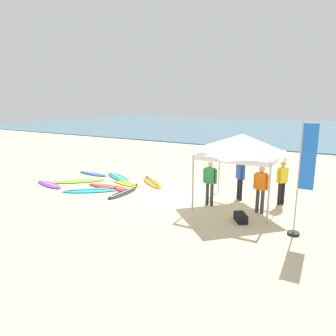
{
  "coord_description": "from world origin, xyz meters",
  "views": [
    {
      "loc": [
        6.38,
        -11.44,
        4.03
      ],
      "look_at": [
        -0.35,
        0.46,
        1.0
      ],
      "focal_mm": 33.79,
      "sensor_mm": 36.0,
      "label": 1
    }
  ],
  "objects_px": {
    "surfboard_orange": "(152,182)",
    "person_green": "(210,180)",
    "surfboard_teal": "(118,177)",
    "person_orange": "(261,186)",
    "surfboard_purple": "(49,184)",
    "banner_flag": "(302,185)",
    "surfboard_blue": "(93,174)",
    "surfboard_yellow": "(126,183)",
    "surfboard_black": "(122,193)",
    "surfboard_cyan": "(92,190)",
    "canopy_tent": "(242,144)",
    "surfboard_red": "(110,187)",
    "person_blue": "(240,176)",
    "surfboard_lime": "(78,181)",
    "person_yellow": "(282,180)",
    "gear_bag_near_tent": "(241,218)"
  },
  "relations": [
    {
      "from": "surfboard_teal",
      "to": "surfboard_yellow",
      "type": "relative_size",
      "value": 1.25
    },
    {
      "from": "surfboard_black",
      "to": "gear_bag_near_tent",
      "type": "distance_m",
      "value": 5.37
    },
    {
      "from": "canopy_tent",
      "to": "surfboard_black",
      "type": "xyz_separation_m",
      "value": [
        -4.79,
        -1.1,
        -2.35
      ]
    },
    {
      "from": "surfboard_black",
      "to": "surfboard_teal",
      "type": "distance_m",
      "value": 2.93
    },
    {
      "from": "banner_flag",
      "to": "gear_bag_near_tent",
      "type": "relative_size",
      "value": 5.67
    },
    {
      "from": "surfboard_orange",
      "to": "gear_bag_near_tent",
      "type": "bearing_deg",
      "value": -27.54
    },
    {
      "from": "surfboard_black",
      "to": "surfboard_blue",
      "type": "height_order",
      "value": "same"
    },
    {
      "from": "canopy_tent",
      "to": "surfboard_red",
      "type": "height_order",
      "value": "canopy_tent"
    },
    {
      "from": "surfboard_blue",
      "to": "surfboard_teal",
      "type": "relative_size",
      "value": 0.85
    },
    {
      "from": "surfboard_blue",
      "to": "surfboard_yellow",
      "type": "height_order",
      "value": "same"
    },
    {
      "from": "surfboard_red",
      "to": "person_green",
      "type": "xyz_separation_m",
      "value": [
        4.91,
        -0.01,
        0.95
      ]
    },
    {
      "from": "surfboard_cyan",
      "to": "banner_flag",
      "type": "relative_size",
      "value": 0.71
    },
    {
      "from": "surfboard_lime",
      "to": "person_green",
      "type": "xyz_separation_m",
      "value": [
        6.99,
        -0.08,
        0.95
      ]
    },
    {
      "from": "surfboard_purple",
      "to": "surfboard_red",
      "type": "height_order",
      "value": "same"
    },
    {
      "from": "surfboard_lime",
      "to": "person_yellow",
      "type": "bearing_deg",
      "value": 8.43
    },
    {
      "from": "surfboard_blue",
      "to": "surfboard_purple",
      "type": "height_order",
      "value": "same"
    },
    {
      "from": "canopy_tent",
      "to": "surfboard_orange",
      "type": "xyz_separation_m",
      "value": [
        -4.64,
        1.07,
        -2.35
      ]
    },
    {
      "from": "person_blue",
      "to": "gear_bag_near_tent",
      "type": "height_order",
      "value": "person_blue"
    },
    {
      "from": "surfboard_purple",
      "to": "banner_flag",
      "type": "height_order",
      "value": "banner_flag"
    },
    {
      "from": "person_yellow",
      "to": "person_blue",
      "type": "bearing_deg",
      "value": -171.95
    },
    {
      "from": "person_blue",
      "to": "person_yellow",
      "type": "xyz_separation_m",
      "value": [
        1.57,
        0.22,
        0.0
      ]
    },
    {
      "from": "surfboard_cyan",
      "to": "person_yellow",
      "type": "xyz_separation_m",
      "value": [
        7.62,
        2.25,
        0.95
      ]
    },
    {
      "from": "surfboard_blue",
      "to": "person_orange",
      "type": "relative_size",
      "value": 1.17
    },
    {
      "from": "surfboard_black",
      "to": "person_green",
      "type": "height_order",
      "value": "person_green"
    },
    {
      "from": "person_yellow",
      "to": "person_green",
      "type": "height_order",
      "value": "same"
    },
    {
      "from": "surfboard_cyan",
      "to": "surfboard_purple",
      "type": "height_order",
      "value": "same"
    },
    {
      "from": "canopy_tent",
      "to": "surfboard_cyan",
      "type": "height_order",
      "value": "canopy_tent"
    },
    {
      "from": "surfboard_purple",
      "to": "person_orange",
      "type": "bearing_deg",
      "value": 6.84
    },
    {
      "from": "canopy_tent",
      "to": "banner_flag",
      "type": "height_order",
      "value": "banner_flag"
    },
    {
      "from": "surfboard_yellow",
      "to": "gear_bag_near_tent",
      "type": "height_order",
      "value": "gear_bag_near_tent"
    },
    {
      "from": "surfboard_cyan",
      "to": "person_green",
      "type": "xyz_separation_m",
      "value": [
        5.26,
        0.78,
        0.95
      ]
    },
    {
      "from": "canopy_tent",
      "to": "surfboard_yellow",
      "type": "bearing_deg",
      "value": 177.3
    },
    {
      "from": "surfboard_orange",
      "to": "person_green",
      "type": "bearing_deg",
      "value": -24.89
    },
    {
      "from": "surfboard_yellow",
      "to": "banner_flag",
      "type": "relative_size",
      "value": 0.55
    },
    {
      "from": "surfboard_teal",
      "to": "surfboard_red",
      "type": "xyz_separation_m",
      "value": [
        0.85,
        -1.7,
        -0.0
      ]
    },
    {
      "from": "surfboard_teal",
      "to": "person_orange",
      "type": "height_order",
      "value": "person_orange"
    },
    {
      "from": "canopy_tent",
      "to": "surfboard_red",
      "type": "distance_m",
      "value": 6.37
    },
    {
      "from": "surfboard_black",
      "to": "surfboard_orange",
      "type": "distance_m",
      "value": 2.17
    },
    {
      "from": "surfboard_purple",
      "to": "person_yellow",
      "type": "xyz_separation_m",
      "value": [
        10.06,
        2.5,
        0.95
      ]
    },
    {
      "from": "surfboard_teal",
      "to": "person_orange",
      "type": "bearing_deg",
      "value": -11.83
    },
    {
      "from": "surfboard_purple",
      "to": "person_blue",
      "type": "relative_size",
      "value": 1.25
    },
    {
      "from": "surfboard_blue",
      "to": "surfboard_red",
      "type": "relative_size",
      "value": 0.83
    },
    {
      "from": "surfboard_orange",
      "to": "person_orange",
      "type": "relative_size",
      "value": 1.23
    },
    {
      "from": "surfboard_blue",
      "to": "surfboard_yellow",
      "type": "distance_m",
      "value": 2.89
    },
    {
      "from": "surfboard_black",
      "to": "surfboard_cyan",
      "type": "bearing_deg",
      "value": -167.86
    },
    {
      "from": "person_orange",
      "to": "gear_bag_near_tent",
      "type": "height_order",
      "value": "person_orange"
    },
    {
      "from": "surfboard_lime",
      "to": "surfboard_orange",
      "type": "height_order",
      "value": "same"
    },
    {
      "from": "canopy_tent",
      "to": "banner_flag",
      "type": "relative_size",
      "value": 0.83
    },
    {
      "from": "surfboard_black",
      "to": "person_green",
      "type": "bearing_deg",
      "value": 7.07
    },
    {
      "from": "canopy_tent",
      "to": "surfboard_yellow",
      "type": "xyz_separation_m",
      "value": [
        -5.61,
        0.26,
        -2.35
      ]
    }
  ]
}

